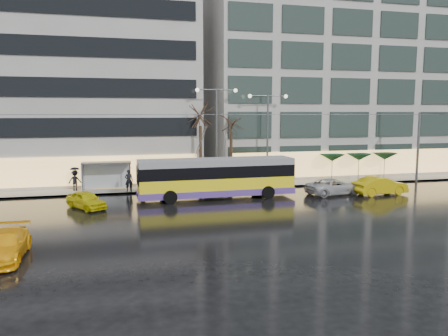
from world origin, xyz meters
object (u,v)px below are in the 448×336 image
object	(u,v)px
street_lamp_near	(217,123)
bus_shelter	(102,170)
trolleybus	(217,179)
taxi_a	(86,200)

from	to	relation	value
street_lamp_near	bus_shelter	bearing A→B (deg)	-179.37
trolleybus	taxi_a	xyz separation A→B (m)	(-10.09, -1.59, -0.95)
bus_shelter	street_lamp_near	bearing A→B (deg)	0.63
bus_shelter	street_lamp_near	world-z (taller)	street_lamp_near
trolleybus	street_lamp_near	bearing A→B (deg)	76.90
bus_shelter	taxi_a	world-z (taller)	bus_shelter
trolleybus	bus_shelter	xyz separation A→B (m)	(-9.13, 5.28, 0.37)
trolleybus	taxi_a	bearing A→B (deg)	-171.07
trolleybus	taxi_a	size ratio (longest dim) A/B	3.40
trolleybus	street_lamp_near	size ratio (longest dim) A/B	1.41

